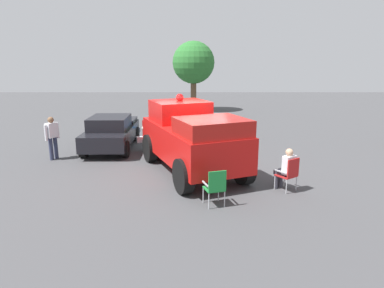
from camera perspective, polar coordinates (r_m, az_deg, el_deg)
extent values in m
plane|color=#424244|center=(12.31, -0.23, -4.02)|extent=(60.00, 60.00, 0.00)
cylinder|color=black|center=(13.08, -7.00, -0.68)|extent=(0.69, 1.08, 1.04)
cylinder|color=black|center=(13.73, 1.05, 0.11)|extent=(0.69, 1.08, 1.04)
cylinder|color=black|center=(9.89, -1.47, -5.37)|extent=(0.69, 1.08, 1.04)
cylinder|color=black|center=(10.73, 8.57, -3.97)|extent=(0.69, 1.08, 1.04)
cube|color=red|center=(11.66, 0.00, 0.32)|extent=(3.81, 5.33, 1.10)
cube|color=red|center=(14.30, -4.39, 2.27)|extent=(1.97, 1.50, 0.84)
cube|color=red|center=(12.54, -2.03, 5.46)|extent=(2.40, 2.30, 0.76)
cube|color=#B21914|center=(10.12, 3.37, 2.56)|extent=(2.46, 2.32, 0.60)
cube|color=silver|center=(14.72, -4.94, 2.59)|extent=(1.38, 0.66, 0.64)
cube|color=silver|center=(14.90, -5.02, 1.07)|extent=(2.15, 1.04, 0.24)
sphere|color=white|center=(14.49, -7.89, 2.66)|extent=(0.34, 0.34, 0.26)
sphere|color=white|center=(14.95, -2.09, 3.12)|extent=(0.34, 0.34, 0.26)
sphere|color=red|center=(12.48, -2.04, 7.73)|extent=(0.37, 0.37, 0.28)
cylinder|color=black|center=(16.91, -14.84, 1.64)|extent=(0.27, 0.68, 0.68)
cylinder|color=black|center=(16.59, -9.34, 1.69)|extent=(0.27, 0.68, 0.68)
cylinder|color=black|center=(14.19, -17.60, -0.83)|extent=(0.27, 0.68, 0.68)
cylinder|color=black|center=(13.81, -11.07, -0.84)|extent=(0.27, 0.68, 0.68)
cube|color=black|center=(15.29, -13.20, 1.55)|extent=(1.85, 4.22, 0.64)
cube|color=black|center=(16.62, -12.23, 3.82)|extent=(1.66, 1.42, 0.20)
cube|color=black|center=(14.90, -13.56, 3.41)|extent=(1.58, 1.92, 0.56)
cube|color=silver|center=(17.42, -11.67, 2.36)|extent=(1.90, 0.18, 0.20)
cylinder|color=#B7BABF|center=(10.56, 13.60, -6.23)|extent=(0.04, 0.04, 0.44)
cylinder|color=#B7BABF|center=(10.88, 15.14, -5.73)|extent=(0.04, 0.04, 0.44)
cylinder|color=#B7BABF|center=(10.30, 15.45, -6.87)|extent=(0.04, 0.04, 0.44)
cylinder|color=#B7BABF|center=(10.62, 16.97, -6.33)|extent=(0.04, 0.04, 0.44)
cube|color=#B21E1E|center=(10.51, 15.37, -5.08)|extent=(0.67, 0.67, 0.04)
cube|color=#B21E1E|center=(10.28, 16.50, -3.91)|extent=(0.41, 0.31, 0.56)
cube|color=#B7BABF|center=(10.28, 14.57, -4.48)|extent=(0.28, 0.38, 0.03)
cube|color=#B7BABF|center=(10.64, 16.25, -3.97)|extent=(0.28, 0.38, 0.03)
cylinder|color=#B7BABF|center=(9.36, 1.88, -8.48)|extent=(0.04, 0.04, 0.44)
cylinder|color=#B7BABF|center=(9.50, 4.41, -8.16)|extent=(0.04, 0.04, 0.44)
cylinder|color=#B7BABF|center=(8.97, 2.82, -9.49)|extent=(0.04, 0.04, 0.44)
cylinder|color=#B7BABF|center=(9.12, 5.45, -9.14)|extent=(0.04, 0.04, 0.44)
cube|color=#1E7F38|center=(9.15, 3.66, -7.45)|extent=(0.60, 0.60, 0.04)
cube|color=#1E7F38|center=(8.84, 4.25, -6.26)|extent=(0.47, 0.18, 0.56)
cube|color=#B7BABF|center=(9.01, 2.24, -6.65)|extent=(0.16, 0.43, 0.03)
cube|color=#B7BABF|center=(9.17, 5.09, -6.31)|extent=(0.16, 0.43, 0.03)
cylinder|color=#B7BABF|center=(17.24, -6.98, 1.82)|extent=(0.04, 0.04, 0.44)
cylinder|color=#B7BABF|center=(17.61, -7.77, 2.04)|extent=(0.04, 0.04, 0.44)
cylinder|color=#B7BABF|center=(17.48, -5.78, 2.02)|extent=(0.04, 0.04, 0.44)
cylinder|color=#B7BABF|center=(17.84, -6.58, 2.23)|extent=(0.04, 0.04, 0.44)
cube|color=#1959A5|center=(17.50, -6.80, 2.78)|extent=(0.68, 0.68, 0.04)
cube|color=#1959A5|center=(17.58, -6.17, 3.80)|extent=(0.34, 0.39, 0.56)
cube|color=#B7BABF|center=(17.27, -6.38, 3.21)|extent=(0.36, 0.31, 0.03)
cube|color=#B7BABF|center=(17.66, -7.25, 3.42)|extent=(0.36, 0.31, 0.03)
cylinder|color=#383842|center=(10.67, 13.82, -6.00)|extent=(0.18, 0.18, 0.45)
cylinder|color=#383842|center=(10.82, 14.52, -5.77)|extent=(0.18, 0.18, 0.45)
cube|color=#383842|center=(10.48, 14.57, -4.76)|extent=(0.38, 0.45, 0.13)
cube|color=#383842|center=(10.63, 15.27, -4.54)|extent=(0.38, 0.45, 0.13)
cube|color=silver|center=(10.35, 15.87, -3.34)|extent=(0.45, 0.41, 0.54)
sphere|color=tan|center=(10.26, 15.92, -1.34)|extent=(0.31, 0.31, 0.22)
cylinder|color=#2D334C|center=(14.25, -22.41, -0.77)|extent=(0.20, 0.20, 0.88)
cylinder|color=#2D334C|center=(14.38, -21.74, -0.58)|extent=(0.20, 0.20, 0.88)
cube|color=silver|center=(14.16, -22.34, 2.15)|extent=(0.43, 0.49, 0.56)
cylinder|color=silver|center=(14.01, -23.17, 1.70)|extent=(0.14, 0.14, 0.60)
cylinder|color=silver|center=(14.34, -21.48, 2.11)|extent=(0.14, 0.14, 0.60)
sphere|color=brown|center=(14.10, -22.48, 3.74)|extent=(0.31, 0.31, 0.23)
cylinder|color=brown|center=(26.04, 0.25, 8.26)|extent=(0.43, 0.43, 2.52)
sphere|color=#2A6C2C|center=(25.92, 0.26, 13.43)|extent=(3.10, 3.10, 3.10)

